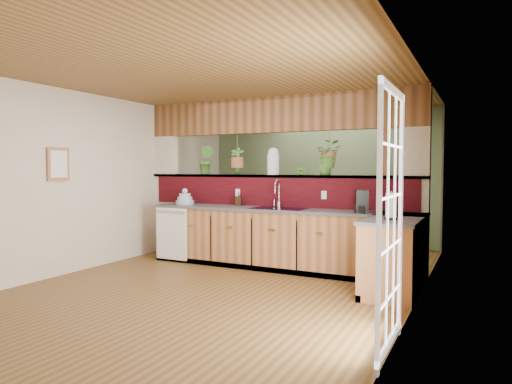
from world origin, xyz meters
The scene contains 28 objects.
ground centered at (0.00, 0.00, 0.00)m, with size 4.60×7.00×0.01m, color brown.
ceiling centered at (0.00, 0.00, 2.60)m, with size 4.60×7.00×0.01m, color brown.
wall_back centered at (0.00, 3.50, 1.30)m, with size 4.60×0.02×2.60m, color beige.
wall_left centered at (-2.30, 0.00, 1.30)m, with size 0.02×7.00×2.60m, color beige.
wall_right centered at (2.30, 0.00, 1.30)m, with size 0.02×7.00×2.60m, color beige.
pass_through_partition centered at (0.03, 1.35, 1.19)m, with size 4.60×0.21×2.60m.
pass_through_ledge centered at (0.00, 1.35, 1.37)m, with size 4.60×0.21×0.04m, color brown.
header_beam centered at (0.00, 1.35, 2.33)m, with size 4.60×0.15×0.55m, color brown.
sage_backwall centered at (0.00, 3.48, 1.30)m, with size 4.55×0.02×2.55m, color #5D734F.
countertop centered at (0.84, 0.87, 0.45)m, with size 4.14×1.52×0.90m.
dishwasher centered at (-1.48, 0.66, 0.46)m, with size 0.58×0.03×0.82m.
navy_sink centered at (0.25, 0.98, 0.82)m, with size 0.82×0.50×0.18m.
french_door centered at (2.27, -1.30, 1.05)m, with size 0.06×1.02×2.16m, color white.
framed_print centered at (-2.27, -0.80, 1.55)m, with size 0.04×0.35×0.45m.
faucet centered at (0.16, 1.13, 1.13)m, with size 0.19×0.19×0.42m.
dish_stack centered at (-1.46, 1.00, 0.98)m, with size 0.30×0.30×0.26m.
soap_dispenser centered at (-0.51, 1.13, 1.00)m, with size 0.09×0.09×0.21m, color #382614.
coffee_maker centered at (1.49, 0.91, 1.04)m, with size 0.16×0.27×0.30m.
paper_towel centered at (1.99, 0.26, 1.05)m, with size 0.15×0.15×0.33m.
glass_jar centered at (-0.02, 1.35, 1.60)m, with size 0.19×0.19×0.42m.
ledge_plant_left centered at (-1.26, 1.35, 1.63)m, with size 0.26×0.21×0.48m, color #3A6A25.
ledge_plant_right centered at (0.84, 1.35, 1.58)m, with size 0.21×0.21×0.38m, color #3A6A25.
hanging_plant_a centered at (-0.66, 1.35, 1.76)m, with size 0.25×0.20×0.56m.
hanging_plant_b centered at (0.89, 1.35, 1.87)m, with size 0.41×0.37×0.53m.
shelving_console centered at (-0.66, 3.25, 0.50)m, with size 1.61×0.43×1.08m, color black.
shelf_plant_a centered at (-1.03, 3.25, 1.24)m, with size 0.21×0.14×0.40m, color #3A6A25.
shelf_plant_b centered at (-0.30, 3.25, 1.28)m, with size 0.27×0.27×0.48m, color #3A6A25.
floor_plant centered at (0.48, 2.50, 0.36)m, with size 0.65×0.56×0.72m, color #3A6A25.
Camera 1 is at (2.96, -5.17, 1.49)m, focal length 32.00 mm.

